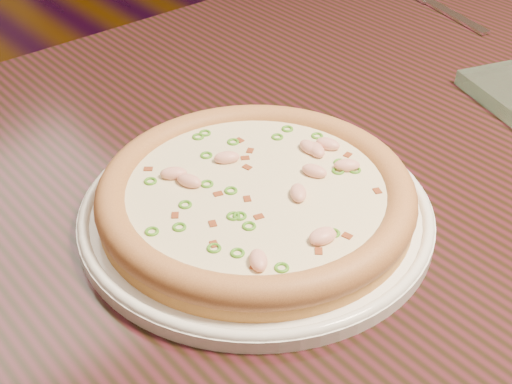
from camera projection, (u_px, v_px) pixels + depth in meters
ground at (323, 379)px, 1.43m from camera, size 9.00×9.00×0.00m
hero_table at (310, 223)px, 0.80m from camera, size 1.20×0.80×0.75m
plate at (256, 211)px, 0.64m from camera, size 0.32×0.32×0.02m
pizza at (256, 195)px, 0.63m from camera, size 0.28×0.28×0.03m
fork at (448, 12)px, 1.02m from camera, size 0.06×0.17×0.00m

